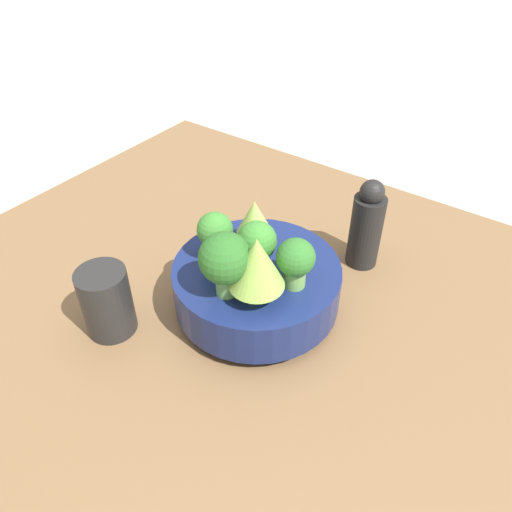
{
  "coord_description": "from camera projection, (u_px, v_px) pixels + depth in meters",
  "views": [
    {
      "loc": [
        -0.31,
        0.4,
        0.54
      ],
      "look_at": [
        -0.02,
        0.0,
        0.14
      ],
      "focal_mm": 35.0,
      "sensor_mm": 36.0,
      "label": 1
    }
  ],
  "objects": [
    {
      "name": "table",
      "position": [
        245.0,
        313.0,
        0.72
      ],
      "size": [
        0.96,
        0.82,
        0.05
      ],
      "color": "brown",
      "rests_on": "ground_plane"
    },
    {
      "name": "broccoli_floret_back",
      "position": [
        225.0,
        260.0,
        0.58
      ],
      "size": [
        0.06,
        0.06,
        0.09
      ],
      "color": "#609347",
      "rests_on": "bowl"
    },
    {
      "name": "romanesco_piece_near",
      "position": [
        254.0,
        220.0,
        0.66
      ],
      "size": [
        0.05,
        0.05,
        0.07
      ],
      "color": "#609347",
      "rests_on": "bowl"
    },
    {
      "name": "broccoli_floret_right",
      "position": [
        215.0,
        232.0,
        0.64
      ],
      "size": [
        0.05,
        0.05,
        0.07
      ],
      "color": "#609347",
      "rests_on": "bowl"
    },
    {
      "name": "broccoli_floret_center",
      "position": [
        256.0,
        243.0,
        0.62
      ],
      "size": [
        0.05,
        0.05,
        0.07
      ],
      "color": "#7AB256",
      "rests_on": "bowl"
    },
    {
      "name": "cup",
      "position": [
        107.0,
        302.0,
        0.63
      ],
      "size": [
        0.06,
        0.06,
        0.1
      ],
      "color": "black",
      "rests_on": "table"
    },
    {
      "name": "ground_plane",
      "position": [
        245.0,
        325.0,
        0.73
      ],
      "size": [
        6.0,
        6.0,
        0.0
      ],
      "primitive_type": "plane",
      "color": "#ADA89E"
    },
    {
      "name": "pepper_mill",
      "position": [
        366.0,
        226.0,
        0.73
      ],
      "size": [
        0.05,
        0.05,
        0.14
      ],
      "color": "black",
      "rests_on": "table"
    },
    {
      "name": "romanesco_piece_far",
      "position": [
        257.0,
        263.0,
        0.57
      ],
      "size": [
        0.07,
        0.07,
        0.09
      ],
      "color": "#7AB256",
      "rests_on": "bowl"
    },
    {
      "name": "bowl",
      "position": [
        256.0,
        286.0,
        0.67
      ],
      "size": [
        0.22,
        0.22,
        0.07
      ],
      "color": "navy",
      "rests_on": "table"
    },
    {
      "name": "broccoli_floret_left",
      "position": [
        297.0,
        259.0,
        0.6
      ],
      "size": [
        0.05,
        0.05,
        0.07
      ],
      "color": "#6BA34C",
      "rests_on": "bowl"
    }
  ]
}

